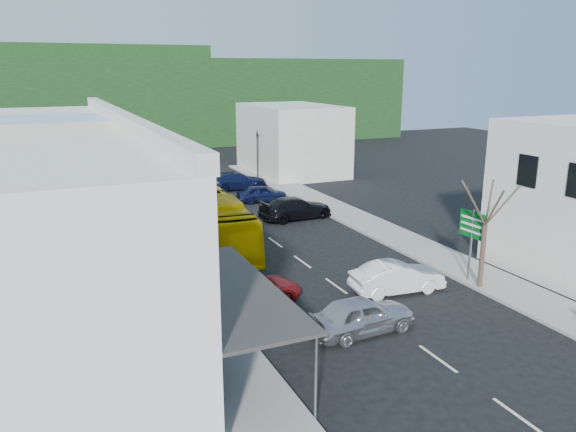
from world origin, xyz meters
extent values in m
plane|color=black|center=(0.00, 0.00, 0.00)|extent=(120.00, 120.00, 0.00)
cube|color=gray|center=(-7.50, 10.00, 0.07)|extent=(3.00, 52.00, 0.15)
cube|color=gray|center=(7.50, 10.00, 0.07)|extent=(3.00, 52.00, 0.15)
cube|color=silver|center=(-12.50, -5.50, 4.00)|extent=(7.00, 9.00, 8.00)
cube|color=#590E19|center=(-8.40, -5.50, 3.05)|extent=(1.30, 7.65, 0.08)
cube|color=beige|center=(-12.50, 3.00, 4.00)|extent=(7.00, 8.00, 8.00)
cube|color=#9B250A|center=(-8.40, 3.00, 3.05)|extent=(1.30, 6.80, 0.08)
cube|color=#99B2C1|center=(-12.50, 10.00, 4.00)|extent=(7.00, 6.00, 8.00)
cube|color=#195926|center=(-8.40, 10.00, 3.05)|extent=(1.30, 5.10, 0.08)
cube|color=silver|center=(-12.50, 16.50, 4.00)|extent=(7.00, 7.00, 8.00)
cube|color=#590E19|center=(-8.40, 16.50, 3.05)|extent=(1.30, 5.95, 0.08)
cube|color=#B7B2A8|center=(-12.00, 27.00, 3.00)|extent=(8.00, 10.00, 6.00)
cube|color=#B7B2A8|center=(11.00, 30.00, 3.50)|extent=(8.00, 12.00, 7.00)
cube|color=black|center=(0.00, 64.00, 6.00)|extent=(80.00, 24.00, 12.00)
cube|color=black|center=(-8.00, 70.00, 10.00)|extent=(40.00, 16.00, 8.00)
imported|color=#EABA00|center=(-3.70, 8.64, 1.55)|extent=(3.26, 11.74, 3.10)
imported|color=#B6B6BB|center=(-1.53, -4.96, 0.70)|extent=(4.50, 2.06, 1.40)
imported|color=silver|center=(2.32, -1.88, 0.70)|extent=(4.54, 2.17, 1.40)
imported|color=maroon|center=(-4.44, -0.16, 0.70)|extent=(4.61, 1.92, 1.40)
imported|color=black|center=(3.55, 12.70, 0.70)|extent=(4.66, 2.27, 1.40)
imported|color=black|center=(3.25, 18.68, 0.70)|extent=(4.60, 2.38, 1.40)
imported|color=black|center=(-2.99, 19.05, 0.70)|extent=(4.60, 2.37, 1.40)
imported|color=black|center=(2.99, 24.24, 0.70)|extent=(4.52, 1.88, 1.40)
imported|color=black|center=(-7.93, 2.96, 1.00)|extent=(0.53, 0.68, 1.70)
camera|label=1|loc=(-12.88, -23.18, 10.59)|focal=35.00mm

